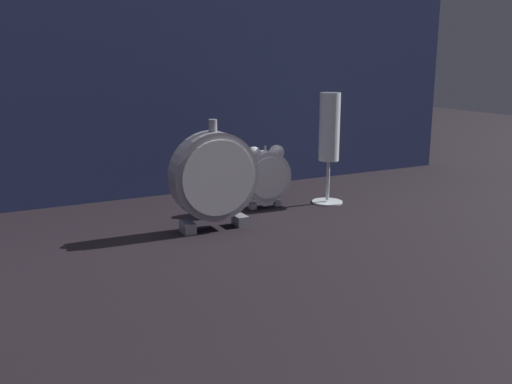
% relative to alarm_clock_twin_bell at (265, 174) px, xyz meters
% --- Properties ---
extents(ground_plane, '(4.00, 4.00, 0.00)m').
position_rel_alarm_clock_twin_bell_xyz_m(ground_plane, '(-0.05, -0.13, -0.07)').
color(ground_plane, black).
extents(fabric_backdrop_drape, '(1.31, 0.01, 0.68)m').
position_rel_alarm_clock_twin_bell_xyz_m(fabric_backdrop_drape, '(-0.05, 0.20, 0.27)').
color(fabric_backdrop_drape, navy).
rests_on(fabric_backdrop_drape, ground_plane).
extents(alarm_clock_twin_bell, '(0.10, 0.03, 0.12)m').
position_rel_alarm_clock_twin_bell_xyz_m(alarm_clock_twin_bell, '(0.00, 0.00, 0.00)').
color(alarm_clock_twin_bell, silver).
rests_on(alarm_clock_twin_bell, ground_plane).
extents(mantel_clock_silver, '(0.15, 0.04, 0.19)m').
position_rel_alarm_clock_twin_bell_xyz_m(mantel_clock_silver, '(-0.14, -0.09, 0.02)').
color(mantel_clock_silver, gray).
rests_on(mantel_clock_silver, ground_plane).
extents(champagne_flute, '(0.06, 0.06, 0.22)m').
position_rel_alarm_clock_twin_bell_xyz_m(champagne_flute, '(0.13, -0.02, 0.07)').
color(champagne_flute, silver).
rests_on(champagne_flute, ground_plane).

